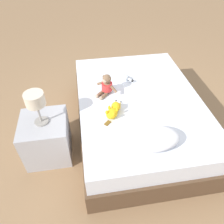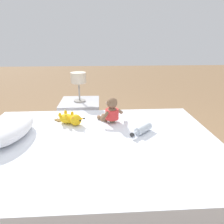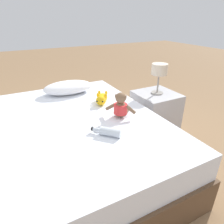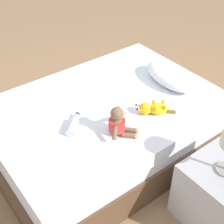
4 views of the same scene
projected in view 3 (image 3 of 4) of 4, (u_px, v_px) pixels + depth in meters
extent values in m
plane|color=#93704C|center=(83.00, 163.00, 2.04)|extent=(16.00, 16.00, 0.00)
cube|color=brown|center=(82.00, 151.00, 1.98)|extent=(1.40, 1.96, 0.30)
cube|color=white|center=(80.00, 129.00, 1.86)|extent=(1.35, 1.90, 0.22)
ellipsoid|color=white|center=(68.00, 87.00, 2.35)|extent=(0.59, 0.34, 0.15)
ellipsoid|color=brown|center=(121.00, 109.00, 1.80)|extent=(0.15, 0.15, 0.15)
cylinder|color=red|center=(121.00, 109.00, 1.80)|extent=(0.17, 0.17, 0.09)
sphere|color=brown|center=(121.00, 98.00, 1.76)|extent=(0.10, 0.10, 0.10)
ellipsoid|color=tan|center=(122.00, 97.00, 1.79)|extent=(0.08, 0.08, 0.04)
sphere|color=black|center=(120.00, 95.00, 1.79)|extent=(0.01, 0.01, 0.01)
sphere|color=black|center=(124.00, 96.00, 1.78)|extent=(0.01, 0.01, 0.01)
cylinder|color=brown|center=(116.00, 96.00, 1.76)|extent=(0.03, 0.03, 0.03)
cylinder|color=brown|center=(126.00, 97.00, 1.74)|extent=(0.03, 0.03, 0.03)
cylinder|color=brown|center=(110.00, 107.00, 1.83)|extent=(0.09, 0.09, 0.08)
cylinder|color=brown|center=(131.00, 110.00, 1.77)|extent=(0.09, 0.09, 0.08)
cylinder|color=brown|center=(120.00, 110.00, 1.92)|extent=(0.10, 0.10, 0.04)
cylinder|color=brown|center=(126.00, 111.00, 1.90)|extent=(0.10, 0.10, 0.04)
sphere|color=tan|center=(122.00, 108.00, 1.96)|extent=(0.04, 0.04, 0.04)
sphere|color=tan|center=(128.00, 109.00, 1.94)|extent=(0.04, 0.04, 0.04)
ellipsoid|color=yellow|center=(102.00, 98.00, 2.15)|extent=(0.17, 0.19, 0.08)
sphere|color=yellow|center=(101.00, 101.00, 2.05)|extent=(0.10, 0.10, 0.10)
cone|color=yellow|center=(103.00, 101.00, 2.01)|extent=(0.06, 0.07, 0.05)
sphere|color=black|center=(103.00, 102.00, 1.98)|extent=(0.02, 0.02, 0.02)
cone|color=yellow|center=(98.00, 101.00, 2.01)|extent=(0.06, 0.07, 0.05)
sphere|color=black|center=(97.00, 101.00, 1.98)|extent=(0.02, 0.02, 0.02)
sphere|color=red|center=(104.00, 98.00, 2.04)|extent=(0.02, 0.02, 0.02)
sphere|color=red|center=(98.00, 98.00, 2.04)|extent=(0.02, 0.02, 0.02)
ellipsoid|color=yellow|center=(106.00, 95.00, 2.10)|extent=(0.04, 0.04, 0.05)
ellipsoid|color=yellow|center=(98.00, 95.00, 2.11)|extent=(0.04, 0.04, 0.05)
ellipsoid|color=yellow|center=(106.00, 93.00, 2.17)|extent=(0.04, 0.04, 0.05)
ellipsoid|color=yellow|center=(99.00, 93.00, 2.17)|extent=(0.04, 0.04, 0.05)
cube|color=brown|center=(104.00, 97.00, 2.26)|extent=(0.08, 0.08, 0.01)
cylinder|color=silver|center=(110.00, 132.00, 1.53)|extent=(0.16, 0.16, 0.07)
cylinder|color=silver|center=(97.00, 130.00, 1.57)|extent=(0.06, 0.06, 0.03)
cylinder|color=black|center=(92.00, 129.00, 1.58)|extent=(0.03, 0.03, 0.03)
cube|color=#B2B2B7|center=(155.00, 112.00, 2.54)|extent=(0.48, 0.48, 0.50)
cylinder|color=gray|center=(157.00, 93.00, 2.42)|extent=(0.14, 0.14, 0.01)
cylinder|color=gray|center=(158.00, 84.00, 2.37)|extent=(0.02, 0.02, 0.22)
cylinder|color=beige|center=(160.00, 69.00, 2.30)|extent=(0.18, 0.18, 0.13)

